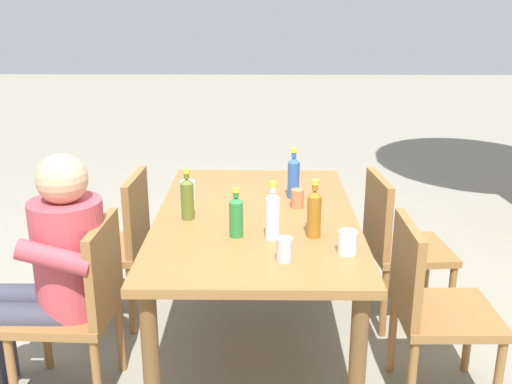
{
  "coord_description": "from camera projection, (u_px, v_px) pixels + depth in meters",
  "views": [
    {
      "loc": [
        2.79,
        0.03,
        1.81
      ],
      "look_at": [
        0.0,
        0.0,
        0.9
      ],
      "focal_mm": 41.99,
      "sensor_mm": 36.0,
      "label": 1
    }
  ],
  "objects": [
    {
      "name": "cup_terracotta",
      "position": [
        297.0,
        198.0,
        3.07
      ],
      "size": [
        0.07,
        0.07,
        0.1
      ],
      "primitive_type": "cylinder",
      "color": "#BC6B47",
      "rests_on": "dining_table"
    },
    {
      "name": "chair_near_left",
      "position": [
        118.0,
        240.0,
        3.41
      ],
      "size": [
        0.46,
        0.46,
        0.87
      ],
      "color": "olive",
      "rests_on": "ground_plane"
    },
    {
      "name": "dining_table",
      "position": [
        256.0,
        232.0,
        3.01
      ],
      "size": [
        1.61,
        0.99,
        0.78
      ],
      "color": "olive",
      "rests_on": "ground_plane"
    },
    {
      "name": "bottle_green",
      "position": [
        236.0,
        216.0,
        2.68
      ],
      "size": [
        0.06,
        0.06,
        0.23
      ],
      "color": "#287A38",
      "rests_on": "dining_table"
    },
    {
      "name": "chair_near_right",
      "position": [
        81.0,
        301.0,
        2.73
      ],
      "size": [
        0.46,
        0.46,
        0.87
      ],
      "color": "olive",
      "rests_on": "ground_plane"
    },
    {
      "name": "chair_far_left",
      "position": [
        396.0,
        241.0,
        3.39
      ],
      "size": [
        0.48,
        0.48,
        0.87
      ],
      "color": "olive",
      "rests_on": "ground_plane"
    },
    {
      "name": "cup_steel",
      "position": [
        284.0,
        249.0,
        2.44
      ],
      "size": [
        0.07,
        0.07,
        0.1
      ],
      "primitive_type": "cylinder",
      "color": "#B2B7BC",
      "rests_on": "dining_table"
    },
    {
      "name": "chair_far_right",
      "position": [
        430.0,
        302.0,
        2.71
      ],
      "size": [
        0.45,
        0.45,
        0.87
      ],
      "color": "olive",
      "rests_on": "ground_plane"
    },
    {
      "name": "cup_glass",
      "position": [
        348.0,
        242.0,
        2.52
      ],
      "size": [
        0.08,
        0.08,
        0.1
      ],
      "primitive_type": "cylinder",
      "color": "silver",
      "rests_on": "dining_table"
    },
    {
      "name": "bottle_olive",
      "position": [
        187.0,
        198.0,
        2.89
      ],
      "size": [
        0.06,
        0.06,
        0.25
      ],
      "color": "#566623",
      "rests_on": "dining_table"
    },
    {
      "name": "bottle_blue",
      "position": [
        294.0,
        177.0,
        3.2
      ],
      "size": [
        0.06,
        0.06,
        0.27
      ],
      "color": "#2D56A3",
      "rests_on": "dining_table"
    },
    {
      "name": "bottle_clear",
      "position": [
        273.0,
        215.0,
        2.65
      ],
      "size": [
        0.06,
        0.06,
        0.27
      ],
      "color": "white",
      "rests_on": "dining_table"
    },
    {
      "name": "cup_white",
      "position": [
        188.0,
        190.0,
        3.2
      ],
      "size": [
        0.08,
        0.08,
        0.1
      ],
      "primitive_type": "cylinder",
      "color": "white",
      "rests_on": "dining_table"
    },
    {
      "name": "ground_plane",
      "position": [
        256.0,
        350.0,
        3.22
      ],
      "size": [
        24.0,
        24.0,
        0.0
      ],
      "primitive_type": "plane",
      "color": "gray"
    },
    {
      "name": "person_in_white_shirt",
      "position": [
        54.0,
        267.0,
        2.68
      ],
      "size": [
        0.47,
        0.61,
        1.18
      ],
      "color": "#B7424C",
      "rests_on": "ground_plane"
    },
    {
      "name": "bottle_amber",
      "position": [
        314.0,
        213.0,
        2.67
      ],
      "size": [
        0.06,
        0.06,
        0.27
      ],
      "color": "#996019",
      "rests_on": "dining_table"
    }
  ]
}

